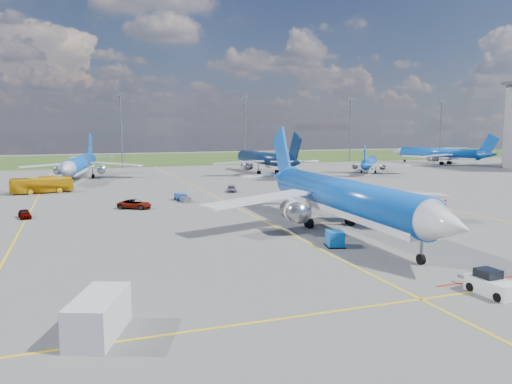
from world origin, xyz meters
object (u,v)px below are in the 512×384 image
object	(u,v)px
warning_post	(446,205)
service_van	(99,316)
bg_jet_ene	(438,164)
baggage_tug_c	(182,198)
uld_container	(335,239)
service_car_c	(232,189)
service_car_b	(135,204)
bg_jet_n	(264,174)
service_car_a	(25,214)
main_airliner	(341,231)
baggage_tug_e	(348,185)
baggage_tug_w	(317,201)
bg_jet_nnw	(81,179)
bg_jet_ne	(369,172)
pushback_tug	(492,285)
apron_bus	(42,185)

from	to	relation	value
warning_post	service_van	size ratio (longest dim) A/B	0.54
bg_jet_ene	baggage_tug_c	bearing A→B (deg)	8.39
uld_container	service_car_c	world-z (taller)	uld_container
uld_container	service_car_b	world-z (taller)	uld_container
bg_jet_n	service_car_b	bearing A→B (deg)	47.85
baggage_tug_c	bg_jet_ene	bearing A→B (deg)	22.98
bg_jet_n	service_car_a	distance (m)	74.35
bg_jet_n	main_airliner	bearing A→B (deg)	73.64
service_car_c	baggage_tug_c	xyz separation A→B (m)	(-11.33, -8.41, -0.07)
bg_jet_n	baggage_tug_c	bearing A→B (deg)	51.16
bg_jet_n	baggage_tug_e	size ratio (longest dim) A/B	9.29
baggage_tug_w	baggage_tug_e	bearing A→B (deg)	47.93
bg_jet_ene	uld_container	size ratio (longest dim) A/B	19.15
service_car_a	service_van	bearing A→B (deg)	-91.18
bg_jet_ene	uld_container	xyz separation A→B (m)	(-90.49, -93.00, 0.82)
main_airliner	uld_container	xyz separation A→B (m)	(-4.50, -6.65, 0.82)
warning_post	service_car_a	distance (m)	58.89
baggage_tug_w	baggage_tug_e	distance (m)	24.99
bg_jet_nnw	uld_container	world-z (taller)	bg_jet_nnw
bg_jet_ne	baggage_tug_c	xyz separation A→B (m)	(-59.32, -35.62, 0.53)
baggage_tug_w	baggage_tug_c	bearing A→B (deg)	151.73
bg_jet_ne	service_van	size ratio (longest dim) A/B	5.35
baggage_tug_w	pushback_tug	bearing A→B (deg)	-100.50
baggage_tug_w	bg_jet_ne	bearing A→B (deg)	49.13
apron_bus	service_car_a	xyz separation A→B (m)	(-0.58, -27.70, -0.95)
warning_post	service_van	distance (m)	55.17
bg_jet_n	apron_bus	distance (m)	58.49
warning_post	service_van	xyz separation A→B (m)	(-48.30, -26.67, -0.27)
bg_jet_ene	baggage_tug_e	size ratio (longest dim) A/B	8.63
bg_jet_ne	main_airliner	size ratio (longest dim) A/B	0.65
service_car_a	service_car_b	xyz separation A→B (m)	(15.13, 2.98, 0.11)
bg_jet_n	uld_container	world-z (taller)	bg_jet_n
baggage_tug_e	bg_jet_nnw	bearing A→B (deg)	122.34
apron_bus	baggage_tug_w	xyz separation A→B (m)	(43.16, -29.68, -1.02)
bg_jet_nnw	main_airliner	world-z (taller)	main_airliner
uld_container	service_car_b	xyz separation A→B (m)	(-17.05, 32.01, -0.10)
warning_post	apron_bus	bearing A→B (deg)	140.90
bg_jet_ene	main_airliner	size ratio (longest dim) A/B	0.85
bg_jet_n	pushback_tug	distance (m)	98.85
bg_jet_nnw	apron_bus	xyz separation A→B (m)	(-7.14, -24.19, 1.56)
bg_jet_ne	pushback_tug	bearing A→B (deg)	100.13
baggage_tug_e	pushback_tug	bearing A→B (deg)	-135.01
service_car_a	service_car_b	bearing A→B (deg)	-0.19
bg_jet_nnw	uld_container	distance (m)	84.55
bg_jet_nnw	baggage_tug_w	bearing A→B (deg)	-46.39
baggage_tug_e	bg_jet_ene	bearing A→B (deg)	13.23
service_van	baggage_tug_c	distance (m)	55.07
bg_jet_n	service_van	size ratio (longest dim) A/B	7.54
uld_container	baggage_tug_e	bearing A→B (deg)	72.53
bg_jet_n	bg_jet_ene	bearing A→B (deg)	-171.93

